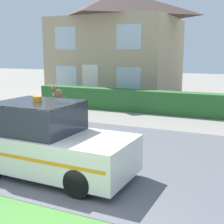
{
  "coord_description": "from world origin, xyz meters",
  "views": [
    {
      "loc": [
        2.92,
        -3.44,
        2.77
      ],
      "look_at": [
        -0.86,
        4.76,
        1.05
      ],
      "focal_mm": 50.0,
      "sensor_mm": 36.0,
      "label": 1
    }
  ],
  "objects": [
    {
      "name": "garden_hedge",
      "position": [
        -1.22,
        10.43,
        0.52
      ],
      "size": [
        12.46,
        0.77,
        1.03
      ],
      "primitive_type": "cube",
      "color": "#2D662D",
      "rests_on": "ground"
    },
    {
      "name": "house_left",
      "position": [
        -5.28,
        15.27,
        3.37
      ],
      "size": [
        7.52,
        6.41,
        6.61
      ],
      "color": "tan",
      "rests_on": "ground"
    },
    {
      "name": "cat",
      "position": [
        -1.03,
        2.24,
        1.91
      ],
      "size": [
        0.32,
        0.24,
        0.27
      ],
      "rotation": [
        0.0,
        0.0,
        3.69
      ],
      "color": "brown",
      "rests_on": "police_car"
    },
    {
      "name": "police_car",
      "position": [
        -1.3,
        2.17,
        0.77
      ],
      "size": [
        3.93,
        1.75,
        1.79
      ],
      "rotation": [
        0.0,
        0.0,
        -0.02
      ],
      "color": "black",
      "rests_on": "road_strip"
    },
    {
      "name": "road_strip",
      "position": [
        0.0,
        4.09,
        0.01
      ],
      "size": [
        28.0,
        6.53,
        0.01
      ],
      "primitive_type": "cube",
      "color": "#5B5B60",
      "rests_on": "ground"
    }
  ]
}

